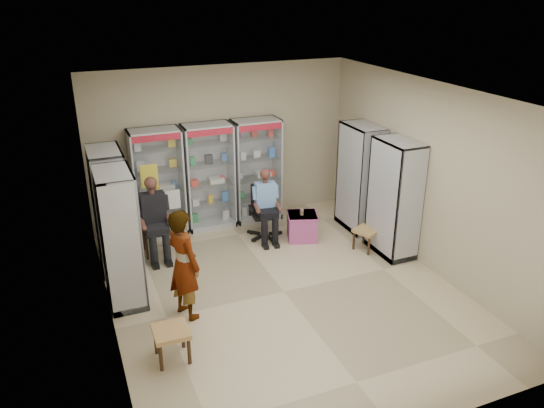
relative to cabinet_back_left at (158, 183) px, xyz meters
name	(u,v)px	position (x,y,z in m)	size (l,w,h in m)	color
floor	(284,291)	(1.30, -2.73, -1.00)	(6.00, 6.00, 0.00)	tan
room_shell	(285,169)	(1.30, -2.73, 0.97)	(5.02, 6.02, 3.01)	tan
cabinet_back_left	(158,183)	(0.00, 0.00, 0.00)	(0.90, 0.50, 2.00)	#AAADB2
cabinet_back_mid	(209,177)	(0.95, 0.00, 0.00)	(0.90, 0.50, 2.00)	#A9ACB0
cabinet_back_right	(256,170)	(1.90, 0.00, 0.00)	(0.90, 0.50, 2.00)	#ADAFB4
cabinet_right_far	(360,178)	(3.53, -1.13, 0.00)	(0.50, 0.90, 2.00)	#BABCC2
cabinet_right_near	(394,198)	(3.53, -2.23, 0.00)	(0.50, 0.90, 2.00)	#A6AAAD
cabinet_left_far	(111,210)	(-0.93, -0.93, 0.00)	(0.50, 0.90, 2.00)	#A3A5AA
cabinet_left_near	(120,238)	(-0.93, -2.03, 0.00)	(0.50, 0.90, 2.00)	#BABDC2
wooden_chair	(154,228)	(-0.25, -0.73, -0.53)	(0.42, 0.42, 0.94)	black
seated_customer	(154,219)	(-0.25, -0.78, -0.33)	(0.44, 0.60, 1.34)	black
office_chair	(264,212)	(1.73, -0.84, -0.51)	(0.54, 0.54, 0.98)	black
seated_shopkeeper	(265,206)	(1.73, -0.89, -0.37)	(0.41, 0.57, 1.25)	#6B94D3
pink_trunk	(302,226)	(2.33, -1.19, -0.76)	(0.51, 0.49, 0.49)	#B3477D
tea_glass	(302,212)	(2.31, -1.21, -0.46)	(0.07, 0.07, 0.11)	#571507
woven_stool_a	(366,239)	(3.20, -1.99, -0.81)	(0.39, 0.39, 0.39)	#AD8D49
woven_stool_b	(172,344)	(-0.60, -3.63, -0.78)	(0.43, 0.43, 0.43)	#A37145
standing_man	(184,264)	(-0.21, -2.76, -0.20)	(0.59, 0.38, 1.61)	gray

